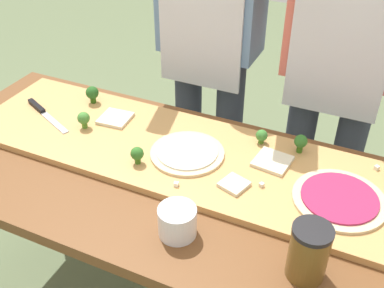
{
  "coord_description": "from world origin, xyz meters",
  "views": [
    {
      "loc": [
        0.49,
        -0.99,
        1.69
      ],
      "look_at": [
        0.01,
        0.05,
        0.87
      ],
      "focal_mm": 43.13,
      "sensor_mm": 36.0,
      "label": 1
    }
  ],
  "objects_px": {
    "cheese_crumble_c": "(176,184)",
    "flour_cup": "(177,223)",
    "chefs_knife": "(42,111)",
    "cheese_crumble_a": "(377,168)",
    "pizza_slice_near_right": "(234,184)",
    "cook_right": "(342,51)",
    "pizza_whole_white_garlic": "(187,153)",
    "broccoli_floret_back_left": "(92,93)",
    "broccoli_floret_front_mid": "(137,154)",
    "cook_left": "(210,28)",
    "pizza_slice_center": "(272,161)",
    "prep_table": "(183,201)",
    "pizza_slice_near_left": "(115,118)",
    "broccoli_floret_back_right": "(301,142)",
    "sauce_jar": "(309,252)",
    "pizza_whole_beet_magenta": "(339,199)",
    "broccoli_floret_back_mid": "(262,136)",
    "broccoli_floret_front_left": "(84,119)",
    "cheese_crumble_d": "(262,185)"
  },
  "relations": [
    {
      "from": "cheese_crumble_a",
      "to": "pizza_slice_near_left",
      "type": "bearing_deg",
      "value": -173.85
    },
    {
      "from": "pizza_slice_near_left",
      "to": "cheese_crumble_a",
      "type": "xyz_separation_m",
      "value": [
        0.89,
        0.1,
        0.0
      ]
    },
    {
      "from": "cook_right",
      "to": "broccoli_floret_back_mid",
      "type": "bearing_deg",
      "value": -113.09
    },
    {
      "from": "pizza_whole_white_garlic",
      "to": "broccoli_floret_front_left",
      "type": "height_order",
      "value": "broccoli_floret_front_left"
    },
    {
      "from": "cheese_crumble_d",
      "to": "pizza_slice_near_left",
      "type": "bearing_deg",
      "value": 167.54
    },
    {
      "from": "pizza_whole_beet_magenta",
      "to": "flour_cup",
      "type": "height_order",
      "value": "flour_cup"
    },
    {
      "from": "chefs_knife",
      "to": "cook_right",
      "type": "bearing_deg",
      "value": 29.27
    },
    {
      "from": "prep_table",
      "to": "cheese_crumble_a",
      "type": "xyz_separation_m",
      "value": [
        0.54,
        0.27,
        0.13
      ]
    },
    {
      "from": "broccoli_floret_back_mid",
      "to": "sauce_jar",
      "type": "relative_size",
      "value": 0.32
    },
    {
      "from": "chefs_knife",
      "to": "cheese_crumble_a",
      "type": "relative_size",
      "value": 19.97
    },
    {
      "from": "pizza_slice_near_right",
      "to": "cheese_crumble_a",
      "type": "xyz_separation_m",
      "value": [
        0.38,
        0.26,
        0.0
      ]
    },
    {
      "from": "cheese_crumble_c",
      "to": "cook_left",
      "type": "distance_m",
      "value": 0.75
    },
    {
      "from": "pizza_slice_near_right",
      "to": "cook_right",
      "type": "distance_m",
      "value": 0.68
    },
    {
      "from": "broccoli_floret_back_left",
      "to": "cheese_crumble_c",
      "type": "height_order",
      "value": "broccoli_floret_back_left"
    },
    {
      "from": "pizza_slice_near_left",
      "to": "sauce_jar",
      "type": "xyz_separation_m",
      "value": [
        0.78,
        -0.37,
        0.05
      ]
    },
    {
      "from": "broccoli_floret_back_right",
      "to": "broccoli_floret_back_left",
      "type": "bearing_deg",
      "value": -178.8
    },
    {
      "from": "broccoli_floret_front_left",
      "to": "broccoli_floret_front_mid",
      "type": "xyz_separation_m",
      "value": [
        0.27,
        -0.1,
        -0.0
      ]
    },
    {
      "from": "chefs_knife",
      "to": "cook_left",
      "type": "bearing_deg",
      "value": 50.63
    },
    {
      "from": "broccoli_floret_back_mid",
      "to": "broccoli_floret_back_right",
      "type": "bearing_deg",
      "value": 1.72
    },
    {
      "from": "pizza_slice_near_right",
      "to": "pizza_whole_beet_magenta",
      "type": "bearing_deg",
      "value": 12.35
    },
    {
      "from": "pizza_slice_near_left",
      "to": "broccoli_floret_back_mid",
      "type": "bearing_deg",
      "value": 9.0
    },
    {
      "from": "cheese_crumble_c",
      "to": "broccoli_floret_back_right",
      "type": "bearing_deg",
      "value": 47.95
    },
    {
      "from": "pizza_slice_center",
      "to": "broccoli_floret_front_left",
      "type": "relative_size",
      "value": 1.75
    },
    {
      "from": "broccoli_floret_front_mid",
      "to": "cook_left",
      "type": "xyz_separation_m",
      "value": [
        -0.03,
        0.65,
        0.17
      ]
    },
    {
      "from": "pizza_whole_beet_magenta",
      "to": "flour_cup",
      "type": "relative_size",
      "value": 2.56
    },
    {
      "from": "broccoli_floret_back_right",
      "to": "cheese_crumble_a",
      "type": "bearing_deg",
      "value": 2.3
    },
    {
      "from": "broccoli_floret_back_left",
      "to": "cook_right",
      "type": "height_order",
      "value": "cook_right"
    },
    {
      "from": "pizza_slice_near_left",
      "to": "broccoli_floret_back_left",
      "type": "distance_m",
      "value": 0.16
    },
    {
      "from": "pizza_slice_near_right",
      "to": "cheese_crumble_d",
      "type": "relative_size",
      "value": 5.92
    },
    {
      "from": "pizza_whole_white_garlic",
      "to": "broccoli_floret_back_left",
      "type": "bearing_deg",
      "value": 162.24
    },
    {
      "from": "broccoli_floret_back_left",
      "to": "broccoli_floret_front_mid",
      "type": "bearing_deg",
      "value": -36.58
    },
    {
      "from": "pizza_whole_beet_magenta",
      "to": "broccoli_floret_back_mid",
      "type": "relative_size",
      "value": 5.35
    },
    {
      "from": "chefs_knife",
      "to": "broccoli_floret_front_mid",
      "type": "height_order",
      "value": "broccoli_floret_front_mid"
    },
    {
      "from": "pizza_slice_center",
      "to": "sauce_jar",
      "type": "xyz_separation_m",
      "value": [
        0.19,
        -0.37,
        0.05
      ]
    },
    {
      "from": "pizza_slice_near_left",
      "to": "broccoli_floret_back_right",
      "type": "distance_m",
      "value": 0.66
    },
    {
      "from": "broccoli_floret_back_mid",
      "to": "cook_left",
      "type": "height_order",
      "value": "cook_left"
    },
    {
      "from": "cheese_crumble_d",
      "to": "sauce_jar",
      "type": "xyz_separation_m",
      "value": [
        0.19,
        -0.24,
        0.05
      ]
    },
    {
      "from": "broccoli_floret_back_left",
      "to": "cheese_crumble_a",
      "type": "relative_size",
      "value": 5.07
    },
    {
      "from": "cheese_crumble_c",
      "to": "sauce_jar",
      "type": "relative_size",
      "value": 0.08
    },
    {
      "from": "pizza_slice_center",
      "to": "cheese_crumble_c",
      "type": "relative_size",
      "value": 8.19
    },
    {
      "from": "sauce_jar",
      "to": "cook_right",
      "type": "distance_m",
      "value": 0.86
    },
    {
      "from": "cheese_crumble_c",
      "to": "flour_cup",
      "type": "xyz_separation_m",
      "value": [
        0.08,
        -0.15,
        0.01
      ]
    },
    {
      "from": "prep_table",
      "to": "chefs_knife",
      "type": "relative_size",
      "value": 6.95
    },
    {
      "from": "broccoli_floret_front_mid",
      "to": "cheese_crumble_d",
      "type": "xyz_separation_m",
      "value": [
        0.39,
        0.06,
        -0.03
      ]
    },
    {
      "from": "prep_table",
      "to": "pizza_whole_white_garlic",
      "type": "bearing_deg",
      "value": 105.67
    },
    {
      "from": "pizza_slice_center",
      "to": "flour_cup",
      "type": "distance_m",
      "value": 0.4
    },
    {
      "from": "pizza_whole_white_garlic",
      "to": "cook_left",
      "type": "bearing_deg",
      "value": 106.04
    },
    {
      "from": "pizza_slice_center",
      "to": "broccoli_floret_back_right",
      "type": "height_order",
      "value": "broccoli_floret_back_right"
    },
    {
      "from": "flour_cup",
      "to": "cook_right",
      "type": "xyz_separation_m",
      "value": [
        0.25,
        0.85,
        0.19
      ]
    },
    {
      "from": "pizza_whole_beet_magenta",
      "to": "sauce_jar",
      "type": "xyz_separation_m",
      "value": [
        -0.03,
        -0.28,
        0.05
      ]
    }
  ]
}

